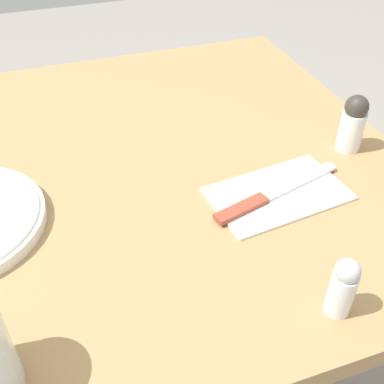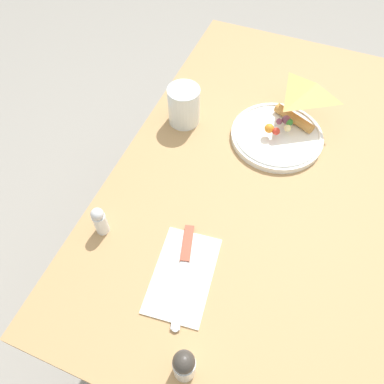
# 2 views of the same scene
# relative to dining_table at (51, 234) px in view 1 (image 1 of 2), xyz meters

# --- Properties ---
(dining_table) EXTENTS (1.12, 0.80, 0.72)m
(dining_table) POSITION_rel_dining_table_xyz_m (0.00, 0.00, 0.00)
(dining_table) COLOR #A87F51
(dining_table) RESTS_ON ground_plane
(napkin_folded) EXTENTS (0.20, 0.14, 0.00)m
(napkin_folded) POSITION_rel_dining_table_xyz_m (0.32, -0.14, 0.11)
(napkin_folded) COLOR white
(napkin_folded) RESTS_ON dining_table
(butter_knife) EXTENTS (0.22, 0.08, 0.01)m
(butter_knife) POSITION_rel_dining_table_xyz_m (0.31, -0.14, 0.11)
(butter_knife) COLOR #99422D
(butter_knife) RESTS_ON napkin_folded
(salt_shaker) EXTENTS (0.03, 0.03, 0.08)m
(salt_shaker) POSITION_rel_dining_table_xyz_m (0.29, -0.34, 0.14)
(salt_shaker) COLOR white
(salt_shaker) RESTS_ON dining_table
(pepper_shaker) EXTENTS (0.04, 0.04, 0.09)m
(pepper_shaker) POSITION_rel_dining_table_xyz_m (0.48, -0.07, 0.15)
(pepper_shaker) COLOR white
(pepper_shaker) RESTS_ON dining_table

